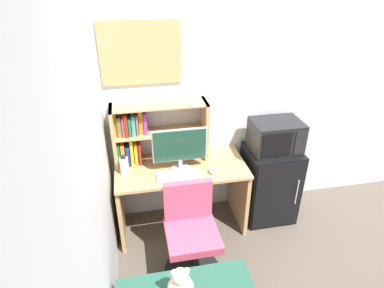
{
  "coord_description": "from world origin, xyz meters",
  "views": [
    {
      "loc": [
        -1.33,
        -2.85,
        2.41
      ],
      "look_at": [
        -0.83,
        -0.33,
        0.98
      ],
      "focal_mm": 30.54,
      "sensor_mm": 36.0,
      "label": 1
    }
  ],
  "objects_px": {
    "mini_fridge": "(269,183)",
    "microwave": "(276,136)",
    "monitor": "(180,147)",
    "desk_chair": "(191,237)",
    "teddy_bear": "(181,286)",
    "hutch_bookshelf": "(144,132)",
    "keyboard": "(179,175)",
    "water_bottle": "(124,166)",
    "computer_mouse": "(211,171)",
    "wall_corkboard": "(141,53)"
  },
  "relations": [
    {
      "from": "computer_mouse",
      "to": "wall_corkboard",
      "type": "xyz_separation_m",
      "value": [
        -0.54,
        0.43,
        0.99
      ]
    },
    {
      "from": "hutch_bookshelf",
      "to": "water_bottle",
      "type": "bearing_deg",
      "value": -135.97
    },
    {
      "from": "water_bottle",
      "to": "mini_fridge",
      "type": "height_order",
      "value": "water_bottle"
    },
    {
      "from": "desk_chair",
      "to": "teddy_bear",
      "type": "relative_size",
      "value": 3.17
    },
    {
      "from": "keyboard",
      "to": "desk_chair",
      "type": "relative_size",
      "value": 0.47
    },
    {
      "from": "wall_corkboard",
      "to": "teddy_bear",
      "type": "bearing_deg",
      "value": -86.7
    },
    {
      "from": "mini_fridge",
      "to": "microwave",
      "type": "bearing_deg",
      "value": 89.9
    },
    {
      "from": "computer_mouse",
      "to": "desk_chair",
      "type": "height_order",
      "value": "desk_chair"
    },
    {
      "from": "microwave",
      "to": "computer_mouse",
      "type": "bearing_deg",
      "value": -166.37
    },
    {
      "from": "hutch_bookshelf",
      "to": "monitor",
      "type": "distance_m",
      "value": 0.38
    },
    {
      "from": "hutch_bookshelf",
      "to": "keyboard",
      "type": "xyz_separation_m",
      "value": [
        0.26,
        -0.33,
        -0.3
      ]
    },
    {
      "from": "computer_mouse",
      "to": "microwave",
      "type": "bearing_deg",
      "value": 13.63
    },
    {
      "from": "hutch_bookshelf",
      "to": "keyboard",
      "type": "relative_size",
      "value": 2.23
    },
    {
      "from": "keyboard",
      "to": "wall_corkboard",
      "type": "bearing_deg",
      "value": 118.77
    },
    {
      "from": "mini_fridge",
      "to": "keyboard",
      "type": "bearing_deg",
      "value": -170.6
    },
    {
      "from": "desk_chair",
      "to": "mini_fridge",
      "type": "bearing_deg",
      "value": 31.17
    },
    {
      "from": "hutch_bookshelf",
      "to": "computer_mouse",
      "type": "bearing_deg",
      "value": -30.14
    },
    {
      "from": "monitor",
      "to": "keyboard",
      "type": "height_order",
      "value": "monitor"
    },
    {
      "from": "mini_fridge",
      "to": "wall_corkboard",
      "type": "distance_m",
      "value": 1.83
    },
    {
      "from": "keyboard",
      "to": "water_bottle",
      "type": "xyz_separation_m",
      "value": [
        -0.47,
        0.13,
        0.08
      ]
    },
    {
      "from": "mini_fridge",
      "to": "teddy_bear",
      "type": "relative_size",
      "value": 3.0
    },
    {
      "from": "hutch_bookshelf",
      "to": "keyboard",
      "type": "bearing_deg",
      "value": -51.49
    },
    {
      "from": "monitor",
      "to": "water_bottle",
      "type": "height_order",
      "value": "monitor"
    },
    {
      "from": "microwave",
      "to": "water_bottle",
      "type": "bearing_deg",
      "value": -178.68
    },
    {
      "from": "monitor",
      "to": "microwave",
      "type": "relative_size",
      "value": 1.06
    },
    {
      "from": "water_bottle",
      "to": "desk_chair",
      "type": "relative_size",
      "value": 0.22
    },
    {
      "from": "monitor",
      "to": "hutch_bookshelf",
      "type": "bearing_deg",
      "value": 143.57
    },
    {
      "from": "keyboard",
      "to": "wall_corkboard",
      "type": "distance_m",
      "value": 1.11
    },
    {
      "from": "mini_fridge",
      "to": "teddy_bear",
      "type": "height_order",
      "value": "mini_fridge"
    },
    {
      "from": "hutch_bookshelf",
      "to": "monitor",
      "type": "height_order",
      "value": "hutch_bookshelf"
    },
    {
      "from": "monitor",
      "to": "teddy_bear",
      "type": "bearing_deg",
      "value": -99.4
    },
    {
      "from": "desk_chair",
      "to": "teddy_bear",
      "type": "bearing_deg",
      "value": -107.07
    },
    {
      "from": "computer_mouse",
      "to": "microwave",
      "type": "xyz_separation_m",
      "value": [
        0.67,
        0.16,
        0.21
      ]
    },
    {
      "from": "mini_fridge",
      "to": "microwave",
      "type": "xyz_separation_m",
      "value": [
        0.0,
        0.0,
        0.55
      ]
    },
    {
      "from": "computer_mouse",
      "to": "teddy_bear",
      "type": "bearing_deg",
      "value": -114.1
    },
    {
      "from": "computer_mouse",
      "to": "water_bottle",
      "type": "xyz_separation_m",
      "value": [
        -0.78,
        0.13,
        0.07
      ]
    },
    {
      "from": "keyboard",
      "to": "water_bottle",
      "type": "relative_size",
      "value": 2.11
    },
    {
      "from": "computer_mouse",
      "to": "microwave",
      "type": "height_order",
      "value": "microwave"
    },
    {
      "from": "computer_mouse",
      "to": "teddy_bear",
      "type": "distance_m",
      "value": 1.13
    },
    {
      "from": "computer_mouse",
      "to": "keyboard",
      "type": "bearing_deg",
      "value": -179.67
    },
    {
      "from": "microwave",
      "to": "hutch_bookshelf",
      "type": "bearing_deg",
      "value": 172.33
    },
    {
      "from": "keyboard",
      "to": "teddy_bear",
      "type": "relative_size",
      "value": 1.48
    },
    {
      "from": "monitor",
      "to": "desk_chair",
      "type": "distance_m",
      "value": 0.79
    },
    {
      "from": "keyboard",
      "to": "water_bottle",
      "type": "distance_m",
      "value": 0.5
    },
    {
      "from": "water_bottle",
      "to": "mini_fridge",
      "type": "distance_m",
      "value": 1.51
    },
    {
      "from": "keyboard",
      "to": "microwave",
      "type": "bearing_deg",
      "value": 9.57
    },
    {
      "from": "microwave",
      "to": "desk_chair",
      "type": "xyz_separation_m",
      "value": [
        -0.94,
        -0.57,
        -0.58
      ]
    },
    {
      "from": "mini_fridge",
      "to": "hutch_bookshelf",
      "type": "bearing_deg",
      "value": 172.19
    },
    {
      "from": "keyboard",
      "to": "wall_corkboard",
      "type": "height_order",
      "value": "wall_corkboard"
    },
    {
      "from": "computer_mouse",
      "to": "wall_corkboard",
      "type": "height_order",
      "value": "wall_corkboard"
    }
  ]
}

